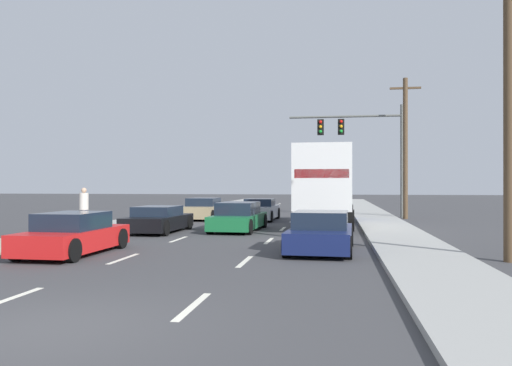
{
  "coord_description": "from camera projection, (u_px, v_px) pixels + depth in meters",
  "views": [
    {
      "loc": [
        4.07,
        -6.65,
        2.06
      ],
      "look_at": [
        0.27,
        17.88,
        2.12
      ],
      "focal_mm": 35.76,
      "sensor_mm": 36.0,
      "label": 1
    }
  ],
  "objects": [
    {
      "name": "utility_pole_near",
      "position": [
        509.0,
        94.0,
        13.47
      ],
      "size": [
        1.8,
        0.28,
        8.62
      ],
      "color": "brown",
      "rests_on": "ground_plane"
    },
    {
      "name": "sidewalk_right",
      "position": [
        382.0,
        223.0,
        25.97
      ],
      "size": [
        2.43,
        80.0,
        0.14
      ],
      "primitive_type": "cube",
      "color": "#9E9E99",
      "rests_on": "ground_plane"
    },
    {
      "name": "traffic_signal_mast",
      "position": [
        355.0,
        136.0,
        31.77
      ],
      "size": [
        7.04,
        0.69,
        6.98
      ],
      "color": "#595B56",
      "rests_on": "ground_plane"
    },
    {
      "name": "ground_plane",
      "position": [
        269.0,
        217.0,
        31.9
      ],
      "size": [
        140.0,
        140.0,
        0.0
      ],
      "primitive_type": "plane",
      "color": "#3D3D3F"
    },
    {
      "name": "lane_markings",
      "position": [
        262.0,
        221.0,
        28.62
      ],
      "size": [
        3.54,
        52.0,
        0.01
      ],
      "color": "silver",
      "rests_on": "ground_plane"
    },
    {
      "name": "car_black",
      "position": [
        158.0,
        220.0,
        21.82
      ],
      "size": [
        2.06,
        4.16,
        1.12
      ],
      "color": "black",
      "rests_on": "ground_plane"
    },
    {
      "name": "car_green",
      "position": [
        239.0,
        217.0,
        22.56
      ],
      "size": [
        2.02,
        4.63,
        1.27
      ],
      "color": "#196B38",
      "rests_on": "ground_plane"
    },
    {
      "name": "car_navy",
      "position": [
        321.0,
        233.0,
        15.59
      ],
      "size": [
        2.08,
        4.2,
        1.23
      ],
      "color": "#141E4C",
      "rests_on": "ground_plane"
    },
    {
      "name": "car_red",
      "position": [
        73.0,
        235.0,
        14.97
      ],
      "size": [
        1.88,
        4.1,
        1.23
      ],
      "color": "red",
      "rests_on": "ground_plane"
    },
    {
      "name": "car_tan",
      "position": [
        204.0,
        210.0,
        29.78
      ],
      "size": [
        2.04,
        4.34,
        1.26
      ],
      "color": "tan",
      "rests_on": "ground_plane"
    },
    {
      "name": "utility_pole_mid",
      "position": [
        405.0,
        146.0,
        30.2
      ],
      "size": [
        1.8,
        0.28,
        8.37
      ],
      "color": "brown",
      "rests_on": "ground_plane"
    },
    {
      "name": "box_truck",
      "position": [
        326.0,
        183.0,
        24.36
      ],
      "size": [
        2.8,
        8.51,
        3.75
      ],
      "color": "white",
      "rests_on": "ground_plane"
    },
    {
      "name": "sidewalk_left",
      "position": [
        141.0,
        220.0,
        27.95
      ],
      "size": [
        2.43,
        80.0,
        0.14
      ],
      "primitive_type": "cube",
      "color": "#9E9E99",
      "rests_on": "ground_plane"
    },
    {
      "name": "pedestrian_near_corner",
      "position": [
        84.0,
        208.0,
        21.77
      ],
      "size": [
        0.38,
        0.38,
        1.77
      ],
      "color": "#1E233F",
      "rests_on": "sidewalk_left"
    },
    {
      "name": "car_silver",
      "position": [
        260.0,
        210.0,
        29.09
      ],
      "size": [
        1.91,
        4.23,
        1.23
      ],
      "color": "#B7BABF",
      "rests_on": "ground_plane"
    }
  ]
}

